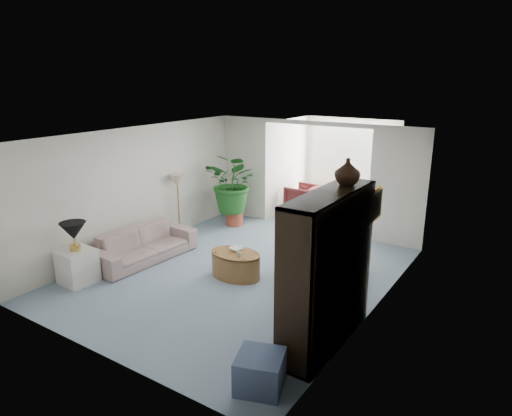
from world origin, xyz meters
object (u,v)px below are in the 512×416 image
Objects in this scene: coffee_bowl at (236,249)px; cabinet_urn at (347,172)px; entertainment_cabinet at (327,270)px; sunroom_chair_blue at (359,208)px; end_table at (77,266)px; ottoman at (260,372)px; sofa at (144,245)px; coffee_table at (236,265)px; plant_pot at (235,218)px; sunroom_chair_maroon at (304,199)px; wingback_chair at (309,249)px; sunroom_table at (342,201)px; framed_picture at (375,206)px; table_lamp at (73,231)px; coffee_cup at (239,254)px; floor_lamp at (177,180)px; side_table_dark at (351,258)px.

cabinet_urn is at bearing -15.13° from coffee_bowl.
sunroom_chair_blue is (-1.50, 5.16, -0.67)m from entertainment_cabinet.
end_table is 1.13× the size of ottoman.
sofa reaches higher than coffee_table.
coffee_table is at bearing -53.78° from plant_pot.
sofa reaches higher than end_table.
wingback_chair is at bearing 32.30° from sunroom_chair_maroon.
plant_pot is at bearing 84.28° from end_table.
coffee_bowl is at bearing 116.57° from coffee_table.
sunroom_table is at bearing 112.60° from cabinet_urn.
entertainment_cabinet is at bearing -95.54° from sofa.
sunroom_table is at bearing 116.86° from framed_picture.
coffee_table is at bearing 36.93° from wingback_chair.
sunroom_table is at bearing 56.49° from plant_pot.
coffee_bowl reaches higher than coffee_table.
table_lamp reaches higher than plant_pot.
table_lamp is 0.54× the size of sunroom_chair_maroon.
cabinet_urn reaches higher than coffee_cup.
entertainment_cabinet is at bearing 33.49° from sunroom_chair_maroon.
entertainment_cabinet is at bearing -69.14° from sunroom_table.
plant_pot is at bearing -36.75° from wingback_chair.
cabinet_urn is (0.00, 0.50, 1.21)m from entertainment_cabinet.
sofa is 4.81× the size of table_lamp.
sunroom_table is (-0.75, 0.75, -0.10)m from sunroom_chair_blue.
sofa is 4.40m from ottoman.
coffee_bowl is (-0.05, 0.10, 0.25)m from coffee_table.
coffee_bowl is 0.29× the size of sunroom_chair_maroon.
sunroom_chair_maroon is (-1.50, 0.00, 0.00)m from sunroom_chair_blue.
end_table reaches higher than plant_pot.
sunroom_chair_blue is at bearing 79.48° from coffee_bowl.
cabinet_urn is (4.34, 1.19, 1.31)m from table_lamp.
entertainment_cabinet reaches higher than table_lamp.
sunroom_table is (2.32, 3.78, -0.98)m from floor_lamp.
sunroom_table is at bearing 90.55° from coffee_table.
sofa is at bearing 170.94° from entertainment_cabinet.
coffee_bowl is at bearing 13.76° from sunroom_chair_maroon.
floor_lamp is 0.38× the size of coffee_table.
floor_lamp is at bearing -11.95° from wingback_chair.
table_lamp is 4.71× the size of coffee_cup.
table_lamp is 1.24× the size of cabinet_urn.
coffee_cup is (2.09, 0.25, 0.18)m from sofa.
sunroom_table is (-0.20, 5.00, -0.23)m from coffee_cup.
table_lamp is at bearing -145.04° from coffee_cup.
sofa is 2.23× the size of coffee_table.
sunroom_chair_maroon is (-1.74, 3.14, -0.02)m from wingback_chair.
framed_picture is 4.96m from floor_lamp.
entertainment_cabinet reaches higher than side_table_dark.
floor_lamp reaches higher than sunroom_chair_blue.
sunroom_chair_blue reaches higher than coffee_bowl.
sofa is 22.66× the size of coffee_cup.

